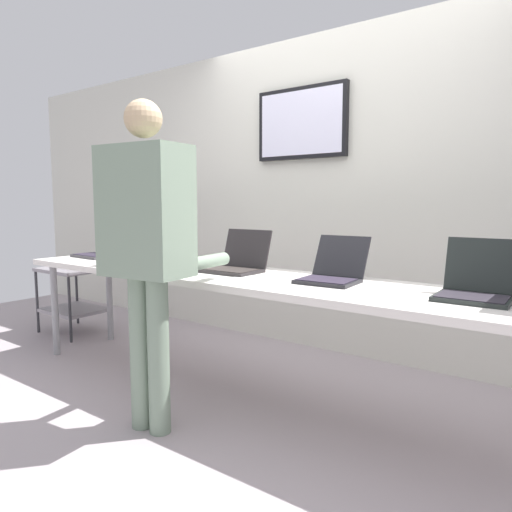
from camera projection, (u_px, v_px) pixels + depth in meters
name	position (u px, v px, depth m)	size (l,w,h in m)	color
ground	(254.00, 401.00, 2.84)	(8.00, 8.00, 0.04)	#A5999E
back_wall	(341.00, 194.00, 3.60)	(8.00, 0.11, 2.46)	silver
workbench	(254.00, 283.00, 2.76)	(3.67, 0.70, 0.75)	silver
laptop_station_0	(101.00, 249.00, 3.73)	(0.37, 0.30, 0.25)	#3C393F
laptop_station_1	(161.00, 255.00, 3.33)	(0.31, 0.27, 0.24)	#AEB3B9
laptop_station_2	(237.00, 262.00, 2.93)	(0.35, 0.33, 0.26)	#282426
laptop_station_3	(333.00, 271.00, 2.56)	(0.32, 0.38, 0.24)	black
laptop_station_4	(476.00, 285.00, 2.11)	(0.32, 0.33, 0.26)	#222826
person	(148.00, 235.00, 2.35)	(0.48, 0.62, 1.68)	gray
coffee_mug	(104.00, 260.00, 3.19)	(0.09, 0.09, 0.08)	#2B282D
paper_sheet	(240.00, 280.00, 2.60)	(0.27, 0.33, 0.00)	white
storage_cart	(73.00, 290.00, 4.24)	(0.56, 0.44, 0.59)	gray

